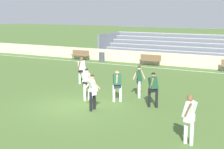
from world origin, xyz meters
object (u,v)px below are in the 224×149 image
Objects in this scene: player_dark_overlapping at (139,79)px; player_dark_trailing_run at (153,87)px; soccer_ball at (92,98)px; player_dark_wide_right at (117,83)px; player_white_pressing_high at (92,89)px; bench_far_right at (150,59)px; player_white_wide_left at (189,115)px; trash_bin at (102,57)px; player_white_deep_cover at (82,68)px; player_white_challenging at (87,82)px; bleacher_stand at (219,50)px; bench_near_wall_gap at (80,54)px.

player_dark_trailing_run is at bearing -46.76° from player_dark_overlapping.
player_dark_wide_right is at bearing 14.02° from soccer_ball.
player_white_pressing_high reaches higher than soccer_ball.
player_white_wide_left reaches higher than bench_far_right.
player_white_pressing_high reaches higher than player_dark_wide_right.
trash_bin is 9.64m from player_white_deep_cover.
soccer_ball is at bearing -82.30° from bench_far_right.
player_white_wide_left is at bearing -27.75° from player_white_challenging.
player_dark_trailing_run is at bearing -25.31° from player_white_deep_cover.
bleacher_stand reaches higher than player_dark_overlapping.
bench_far_right is at bearing 97.70° from soccer_ball.
player_dark_trailing_run reaches higher than trash_bin.
trash_bin is at bearing 129.34° from player_dark_trailing_run.
player_dark_trailing_run is 1.00× the size of player_white_pressing_high.
player_dark_wide_right reaches higher than trash_bin.
player_white_challenging is at bearing -83.30° from bench_far_right.
player_dark_trailing_run reaches higher than soccer_ball.
soccer_ball is (-0.99, 1.54, -0.88)m from player_white_pressing_high.
player_white_wide_left is at bearing -51.07° from player_dark_overlapping.
bench_near_wall_gap is 16.30m from player_white_pressing_high.
bench_near_wall_gap is 10.57m from player_white_deep_cover.
player_dark_wide_right is at bearing 81.01° from player_white_pressing_high.
player_dark_trailing_run is 7.58× the size of soccer_ball.
player_white_deep_cover is (3.73, -8.87, 0.59)m from trash_bin.
player_white_challenging is 6.95m from player_white_wide_left.
player_white_challenging is (-3.40, -15.51, -0.27)m from bleacher_stand.
player_dark_trailing_run is at bearing 38.19° from player_white_pressing_high.
player_dark_overlapping is at bearing 133.24° from player_dark_trailing_run.
bench_near_wall_gap reaches higher than soccer_ball.
bench_near_wall_gap is at bearing 124.30° from player_white_deep_cover.
player_white_pressing_high is 7.56× the size of soccer_ball.
player_dark_trailing_run reaches higher than player_dark_wide_right.
player_white_deep_cover is 4.62m from player_dark_overlapping.
player_white_challenging is (-1.47, -0.49, 0.00)m from player_dark_wide_right.
player_white_pressing_high is (7.28, -13.37, 0.58)m from trash_bin.
bleacher_stand reaches higher than player_white_wide_left.
player_white_pressing_high reaches higher than player_dark_overlapping.
bench_far_right is 11.73m from player_dark_wide_right.
player_dark_trailing_run is 2.84m from player_white_pressing_high.
trash_bin is at bearing 123.35° from player_dark_wide_right.
bench_far_right is at bearing 101.01° from player_white_pressing_high.
player_dark_trailing_run is (1.94, -0.10, 0.03)m from player_dark_wide_right.
trash_bin is 0.49× the size of player_dark_overlapping.
player_dark_trailing_run is 0.97× the size of player_white_wide_left.
bleacher_stand is 6.07m from bench_far_right.
trash_bin is 13.48m from player_white_challenging.
player_white_challenging is (1.39, -11.85, 0.42)m from bench_far_right.
bleacher_stand is at bearing 77.65° from player_white_challenging.
player_white_deep_cover is at bearing 128.36° from player_white_pressing_high.
soccer_ball is at bearing -176.07° from player_dark_trailing_run.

